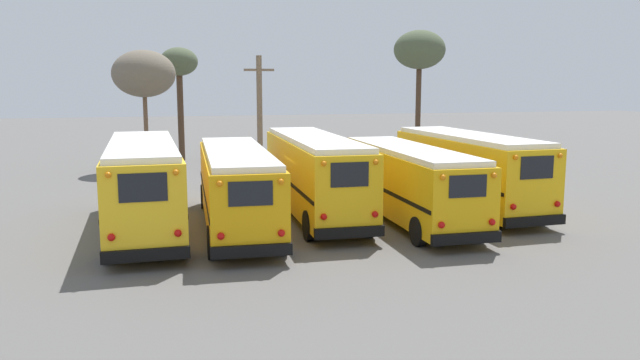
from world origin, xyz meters
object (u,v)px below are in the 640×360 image
utility_pole (260,113)px  school_bus_0 (143,183)px  school_bus_2 (314,173)px  school_bus_3 (408,181)px  bare_tree_0 (144,74)px  bare_tree_1 (419,51)px  bare_tree_2 (179,66)px  school_bus_4 (468,169)px  school_bus_1 (236,185)px

utility_pole → school_bus_0: bearing=-115.0°
school_bus_0 → utility_pole: (6.40, 13.76, 1.83)m
school_bus_2 → utility_pole: size_ratio=1.55×
school_bus_0 → school_bus_3: (10.09, -0.75, -0.19)m
school_bus_2 → bare_tree_0: (-7.00, 15.78, 4.16)m
school_bus_3 → bare_tree_1: size_ratio=1.12×
bare_tree_1 → utility_pole: bearing=-159.9°
school_bus_3 → school_bus_2: bearing=150.7°
bare_tree_1 → bare_tree_2: bare_tree_1 is taller
school_bus_4 → bare_tree_0: bare_tree_0 is taller
school_bus_1 → bare_tree_1: 24.62m
school_bus_4 → bare_tree_1: (4.99, 17.37, 5.84)m
utility_pole → bare_tree_0: (-6.68, 3.16, 2.33)m
school_bus_2 → bare_tree_2: bearing=103.2°
school_bus_4 → utility_pole: (-7.06, 12.96, 1.86)m
school_bus_1 → utility_pole: size_ratio=1.54×
school_bus_0 → school_bus_1: (3.36, -0.36, -0.15)m
school_bus_1 → bare_tree_2: size_ratio=1.38×
school_bus_0 → school_bus_1: bearing=-6.1°
utility_pole → bare_tree_2: bare_tree_2 is taller
school_bus_0 → utility_pole: utility_pole is taller
utility_pole → bare_tree_2: (-4.42, 7.56, 2.94)m
bare_tree_1 → school_bus_2: bearing=-124.5°
school_bus_0 → school_bus_3: school_bus_0 is taller
utility_pole → school_bus_3: bearing=-75.7°
school_bus_0 → school_bus_4: size_ratio=1.09×
school_bus_1 → school_bus_2: school_bus_2 is taller
school_bus_1 → school_bus_3: (6.73, -0.39, -0.03)m
school_bus_3 → school_bus_0: bearing=175.7°
school_bus_0 → bare_tree_0: 17.42m
school_bus_0 → bare_tree_1: bare_tree_1 is taller
school_bus_4 → utility_pole: bearing=118.6°
school_bus_1 → school_bus_3: 6.74m
school_bus_3 → bare_tree_0: (-10.37, 17.67, 4.34)m
school_bus_0 → school_bus_4: 13.48m
school_bus_4 → bare_tree_1: bearing=74.0°
school_bus_0 → bare_tree_2: bearing=84.7°
school_bus_3 → bare_tree_1: (8.35, 18.92, 5.99)m
bare_tree_1 → bare_tree_2: size_ratio=1.16×
bare_tree_2 → school_bus_4: bearing=-60.8°
bare_tree_2 → school_bus_3: bearing=-69.8°
bare_tree_0 → bare_tree_2: 4.98m
bare_tree_2 → utility_pole: bearing=-59.7°
school_bus_0 → bare_tree_2: (1.98, 21.32, 4.76)m
bare_tree_0 → bare_tree_2: (2.25, 4.40, 0.61)m
utility_pole → bare_tree_1: 13.43m
school_bus_1 → bare_tree_1: bearing=50.8°
school_bus_0 → school_bus_1: school_bus_0 is taller
school_bus_0 → bare_tree_0: bare_tree_0 is taller
school_bus_2 → utility_pole: 12.75m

